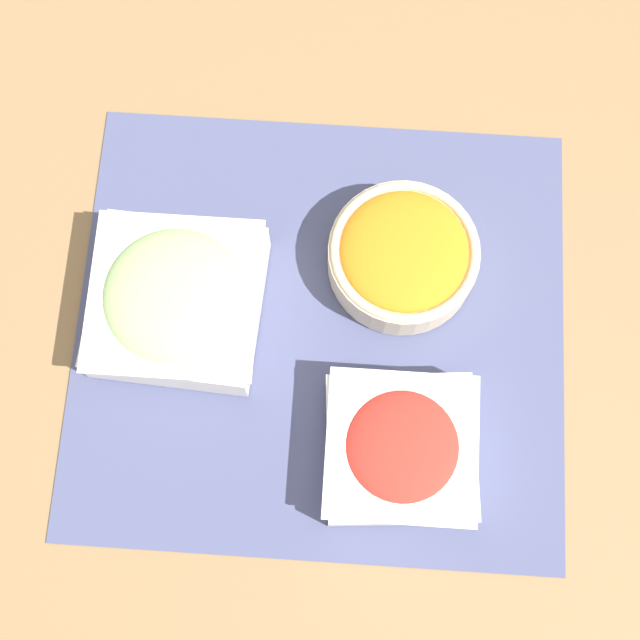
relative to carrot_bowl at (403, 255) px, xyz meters
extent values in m
plane|color=olive|center=(-0.08, -0.08, -0.04)|extent=(3.00, 3.00, 0.00)
cube|color=#474C70|center=(-0.08, -0.08, -0.03)|extent=(0.52, 0.48, 0.00)
cylinder|color=beige|center=(0.00, 0.00, -0.01)|extent=(0.16, 0.16, 0.05)
torus|color=beige|center=(0.00, 0.00, 0.01)|extent=(0.16, 0.16, 0.01)
ellipsoid|color=orange|center=(0.00, 0.00, 0.01)|extent=(0.13, 0.13, 0.03)
cube|color=silver|center=(-0.23, -0.07, -0.01)|extent=(0.18, 0.18, 0.05)
cube|color=silver|center=(-0.23, -0.07, 0.02)|extent=(0.17, 0.17, 0.00)
ellipsoid|color=#A8CC7F|center=(-0.23, -0.07, 0.02)|extent=(0.15, 0.15, 0.04)
cube|color=white|center=(0.01, -0.20, -0.01)|extent=(0.16, 0.16, 0.04)
cube|color=white|center=(0.01, -0.20, 0.01)|extent=(0.15, 0.15, 0.00)
ellipsoid|color=red|center=(0.01, -0.20, 0.01)|extent=(0.11, 0.11, 0.03)
camera|label=1|loc=(-0.07, -0.32, 0.88)|focal=50.00mm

